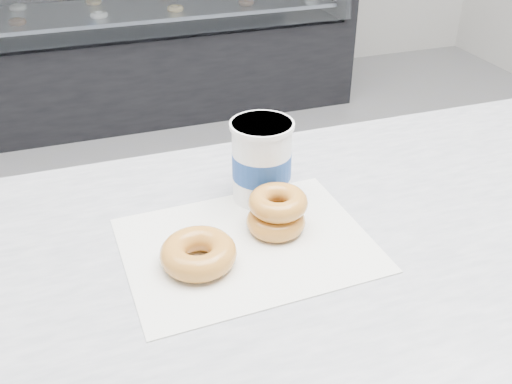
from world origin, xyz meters
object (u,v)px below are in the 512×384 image
donut_single (198,253)px  donut_stack (277,212)px  coffee_cup (262,161)px  display_case (135,25)px

donut_single → donut_stack: 0.13m
donut_stack → coffee_cup: coffee_cup is taller
donut_single → coffee_cup: bearing=44.3°
display_case → donut_single: display_case is taller
donut_single → donut_stack: size_ratio=0.88×
display_case → donut_stack: display_case is taller
donut_stack → coffee_cup: (0.01, 0.09, 0.03)m
display_case → donut_stack: (-0.16, -2.63, 0.44)m
donut_stack → coffee_cup: bearing=84.4°
donut_single → coffee_cup: 0.20m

